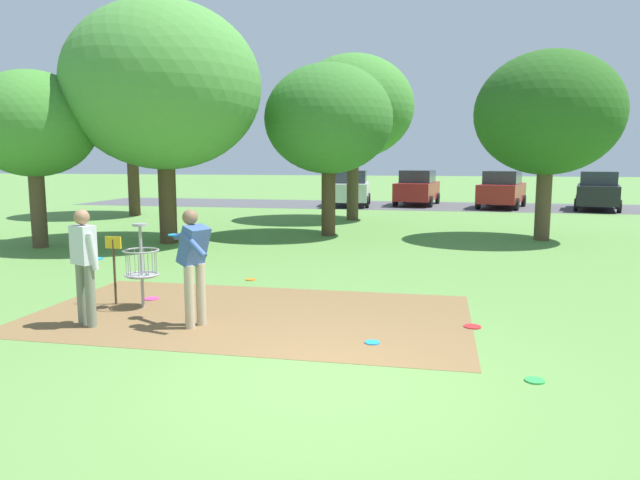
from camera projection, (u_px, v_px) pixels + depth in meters
ground_plane at (320, 381)px, 6.39m from camera, size 160.00×160.00×0.00m
dirt_tee_pad at (250, 314)px, 9.13m from camera, size 6.78×3.79×0.01m
disc_golf_basket at (138, 262)px, 9.48m from camera, size 0.98×0.58×1.39m
player_foreground_watching at (84, 261)px, 8.38m from camera, size 0.49×0.45×1.71m
player_throwing at (193, 260)px, 8.34m from camera, size 0.90×0.86×1.71m
frisbee_near_basket at (251, 279)px, 11.73m from camera, size 0.20×0.20×0.02m
frisbee_mid_grass at (372, 343)px, 7.70m from camera, size 0.20×0.20×0.02m
frisbee_far_left at (151, 299)px, 10.11m from camera, size 0.26×0.26×0.02m
frisbee_far_right at (472, 327)px, 8.43m from camera, size 0.25×0.25×0.02m
frisbee_scattered_b at (535, 380)px, 6.38m from camera, size 0.21×0.21×0.02m
tree_near_left at (163, 87)px, 16.34m from camera, size 5.51×5.51×6.80m
tree_near_right at (33, 125)px, 15.60m from camera, size 3.33×3.33×4.78m
tree_mid_left at (329, 119)px, 18.06m from camera, size 4.00×4.00×5.36m
tree_mid_center at (353, 107)px, 22.77m from camera, size 4.76×4.76×6.48m
tree_mid_right at (548, 114)px, 16.99m from camera, size 4.24×4.24×5.56m
tree_far_left at (130, 99)px, 24.45m from camera, size 5.00×5.00×7.07m
parking_lot_strip at (414, 206)px, 30.38m from camera, size 36.00×6.00×0.01m
parked_car_leftmost at (351, 188)px, 30.23m from camera, size 2.26×4.34×1.84m
parked_car_center_left at (417, 188)px, 30.71m from camera, size 2.39×4.40×1.84m
parked_car_center_right at (502, 189)px, 28.95m from camera, size 2.79×4.52×1.84m
parked_car_rightmost at (598, 191)px, 27.78m from camera, size 2.72×4.50×1.84m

